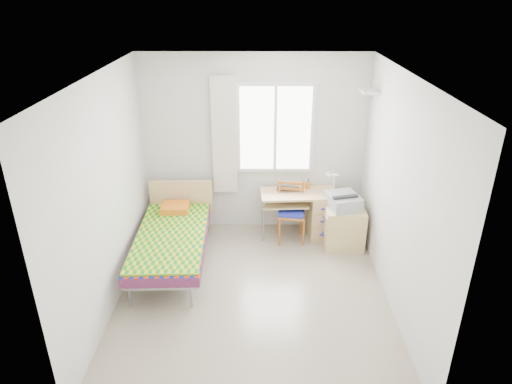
# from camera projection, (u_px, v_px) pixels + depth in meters

# --- Properties ---
(floor) EXTENTS (3.50, 3.50, 0.00)m
(floor) POSITION_uv_depth(u_px,v_px,m) (253.00, 294.00, 5.51)
(floor) COLOR #BCAD93
(floor) RESTS_ON ground
(ceiling) EXTENTS (3.50, 3.50, 0.00)m
(ceiling) POSITION_uv_depth(u_px,v_px,m) (252.00, 76.00, 4.42)
(ceiling) COLOR white
(ceiling) RESTS_ON wall_back
(wall_back) EXTENTS (3.20, 0.00, 3.20)m
(wall_back) POSITION_uv_depth(u_px,v_px,m) (254.00, 145.00, 6.56)
(wall_back) COLOR silver
(wall_back) RESTS_ON ground
(wall_left) EXTENTS (0.00, 3.50, 3.50)m
(wall_left) POSITION_uv_depth(u_px,v_px,m) (106.00, 197.00, 4.97)
(wall_left) COLOR silver
(wall_left) RESTS_ON ground
(wall_right) EXTENTS (0.00, 3.50, 3.50)m
(wall_right) POSITION_uv_depth(u_px,v_px,m) (400.00, 197.00, 4.96)
(wall_right) COLOR silver
(wall_right) RESTS_ON ground
(window) EXTENTS (1.10, 0.04, 1.30)m
(window) POSITION_uv_depth(u_px,v_px,m) (275.00, 129.00, 6.43)
(window) COLOR white
(window) RESTS_ON wall_back
(curtain) EXTENTS (0.35, 0.05, 1.70)m
(curtain) POSITION_uv_depth(u_px,v_px,m) (224.00, 137.00, 6.43)
(curtain) COLOR beige
(curtain) RESTS_ON wall_back
(floating_shelf) EXTENTS (0.20, 0.32, 0.03)m
(floating_shelf) POSITION_uv_depth(u_px,v_px,m) (369.00, 91.00, 5.87)
(floating_shelf) COLOR white
(floating_shelf) RESTS_ON wall_right
(bed) EXTENTS (0.95, 1.94, 0.83)m
(bed) POSITION_uv_depth(u_px,v_px,m) (172.00, 236.00, 5.97)
(bed) COLOR #929599
(bed) RESTS_ON floor
(desk) EXTENTS (1.12, 0.57, 0.68)m
(desk) POSITION_uv_depth(u_px,v_px,m) (317.00, 212.00, 6.67)
(desk) COLOR tan
(desk) RESTS_ON floor
(chair) EXTENTS (0.42, 0.42, 0.87)m
(chair) POSITION_uv_depth(u_px,v_px,m) (292.00, 208.00, 6.53)
(chair) COLOR #9B541E
(chair) RESTS_ON floor
(cabinet) EXTENTS (0.55, 0.49, 0.59)m
(cabinet) POSITION_uv_depth(u_px,v_px,m) (343.00, 227.00, 6.41)
(cabinet) COLOR tan
(cabinet) RESTS_ON floor
(printer) EXTENTS (0.50, 0.54, 0.20)m
(printer) POSITION_uv_depth(u_px,v_px,m) (343.00, 201.00, 6.28)
(printer) COLOR #9DA0A5
(printer) RESTS_ON cabinet
(laptop) EXTENTS (0.34, 0.24, 0.03)m
(laptop) POSITION_uv_depth(u_px,v_px,m) (288.00, 190.00, 6.59)
(laptop) COLOR black
(laptop) RESTS_ON desk
(pen_cup) EXTENTS (0.08, 0.08, 0.09)m
(pen_cup) POSITION_uv_depth(u_px,v_px,m) (308.00, 186.00, 6.65)
(pen_cup) COLOR #D85218
(pen_cup) RESTS_ON desk
(task_lamp) EXTENTS (0.22, 0.31, 0.38)m
(task_lamp) POSITION_uv_depth(u_px,v_px,m) (331.00, 179.00, 6.38)
(task_lamp) COLOR white
(task_lamp) RESTS_ON desk
(book) EXTENTS (0.19, 0.23, 0.02)m
(book) POSITION_uv_depth(u_px,v_px,m) (284.00, 199.00, 6.58)
(book) COLOR gray
(book) RESTS_ON desk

